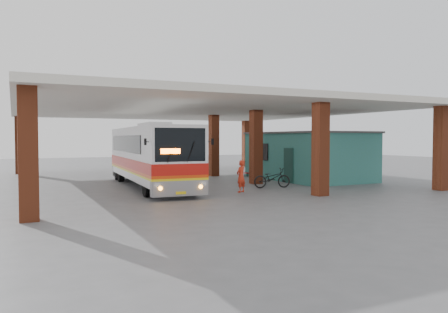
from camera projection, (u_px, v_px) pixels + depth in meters
name	position (u px, v px, depth m)	size (l,w,h in m)	color
ground	(234.00, 192.00, 21.84)	(90.00, 90.00, 0.00)	#515154
brick_columns	(218.00, 147.00, 26.86)	(20.10, 21.60, 4.35)	#923C20
canopy_roof	(194.00, 110.00, 27.71)	(21.00, 23.00, 0.30)	silver
shop_building	(308.00, 155.00, 28.63)	(5.20, 8.20, 3.11)	teal
coach_bus	(150.00, 155.00, 24.12)	(3.31, 12.17, 3.51)	silver
motorcycle	(272.00, 178.00, 23.59)	(0.71, 2.04, 1.07)	black
pedestrian	(241.00, 176.00, 21.68)	(0.58, 0.38, 1.60)	red
red_chair	(249.00, 171.00, 30.82)	(0.45, 0.45, 0.86)	#AC1216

